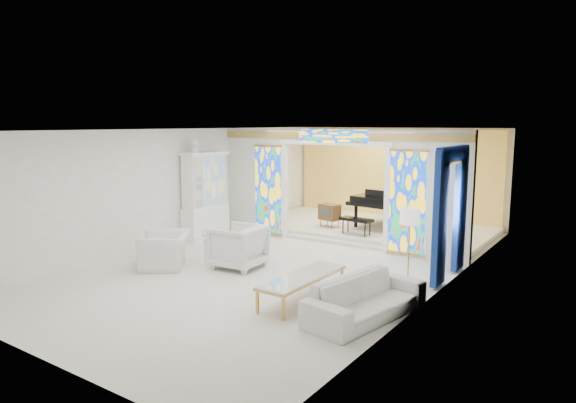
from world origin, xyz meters
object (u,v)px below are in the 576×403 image
Objects in this scene: armchair_right at (238,247)px; tv_console at (329,212)px; coffee_table at (303,278)px; armchair_left at (165,250)px; sofa at (366,298)px; china_cabinet at (205,197)px; grand_piano at (391,201)px.

armchair_right is 4.27m from tv_console.
armchair_left is at bearing 178.20° from coffee_table.
armchair_left is at bearing -90.39° from tv_console.
sofa is at bearing 67.94° from armchair_right.
china_cabinet is 3.15m from armchair_right.
coffee_table is 3.16× the size of tv_console.
armchair_right is 0.46× the size of sofa.
armchair_left is 3.68m from coffee_table.
tv_console reaches higher than sofa.
armchair_right is at bearing -74.94° from tv_console.
armchair_right is at bearing 156.92° from coffee_table.
grand_piano is (-1.04, 6.35, 0.51)m from coffee_table.
tv_console is at bearing 176.76° from armchair_right.
coffee_table is (3.68, -0.12, 0.05)m from armchair_left.
china_cabinet is 6.81m from sofa.
armchair_left is 1.63m from armchair_right.
grand_piano reaches higher than armchair_right.
armchair_left is 0.51× the size of sofa.
armchair_left is 4.98m from sofa.
sofa is at bearing -4.41° from coffee_table.
armchair_right is 1.58× the size of tv_console.
sofa is 6.89m from grand_piano.
china_cabinet is 5.61m from coffee_table.
coffee_table is 0.73× the size of grand_piano.
grand_piano is at bearing 118.30° from armchair_left.
china_cabinet is 4.13× the size of tv_console.
armchair_left is 6.80m from grand_piano.
sofa is at bearing -63.39° from grand_piano.
armchair_right is 0.50× the size of coffee_table.
sofa is 1.10× the size of coffee_table.
armchair_left is at bearing -106.19° from grand_piano.
armchair_right is at bearing -33.25° from china_cabinet.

